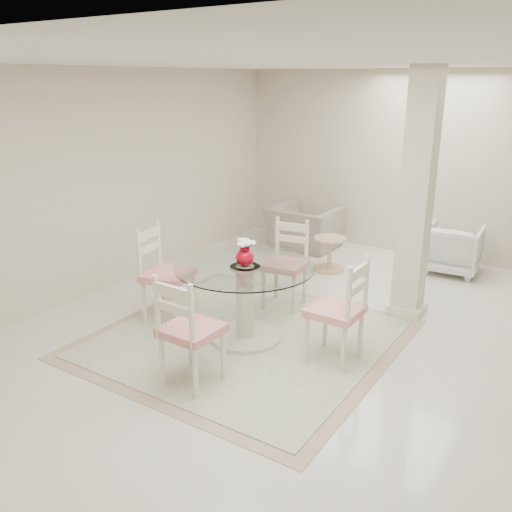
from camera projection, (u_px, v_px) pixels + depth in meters
The scene contains 13 objects.
ground at pixel (316, 345), 5.47m from camera, with size 7.00×7.00×0.00m, color white.
room_shell at pixel (323, 160), 4.89m from camera, with size 6.02×7.02×2.71m.
column at pixel (417, 197), 5.82m from camera, with size 0.30×0.30×2.70m, color beige.
area_rug at pixel (245, 339), 5.58m from camera, with size 2.88×2.88×0.02m.
dining_table at pixel (245, 303), 5.46m from camera, with size 1.39×1.39×0.80m.
red_vase at pixel (245, 252), 5.29m from camera, with size 0.21×0.20×0.28m.
dining_chair_east at pixel (343, 304), 4.94m from camera, with size 0.47×0.46×1.14m.
dining_chair_north at pixel (287, 257), 6.26m from camera, with size 0.51×0.51×1.12m.
dining_chair_west at pixel (161, 267), 5.83m from camera, with size 0.56×0.56×1.20m.
dining_chair_south at pixel (186, 324), 4.54m from camera, with size 0.47×0.47×1.15m.
recliner_taupe at pixel (304, 227), 8.51m from camera, with size 1.02×0.89×0.66m, color gray.
armchair_white at pixel (453, 249), 7.43m from camera, with size 0.71×0.73×0.66m, color white.
side_table at pixel (330, 255), 7.54m from camera, with size 0.45×0.45×0.47m.
Camera 1 is at (2.17, -4.45, 2.56)m, focal length 38.00 mm.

